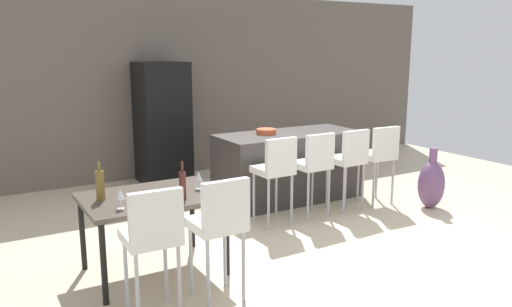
{
  "coord_description": "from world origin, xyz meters",
  "views": [
    {
      "loc": [
        -3.32,
        -4.71,
        2.04
      ],
      "look_at": [
        -0.42,
        0.21,
        0.85
      ],
      "focal_mm": 35.57,
      "sensor_mm": 36.0,
      "label": 1
    }
  ],
  "objects_px": {
    "dining_chair_far": "(220,220)",
    "potted_plant": "(311,145)",
    "refrigerator": "(162,123)",
    "bar_chair_middle": "(314,162)",
    "bar_chair_right": "(349,157)",
    "wine_bottle_end": "(183,185)",
    "wine_glass_left": "(120,194)",
    "dining_chair_near": "(153,233)",
    "dining_table": "(152,203)",
    "kitchen_island": "(289,166)",
    "bar_chair_far": "(380,153)",
    "fruit_bowl": "(266,131)",
    "floor_vase": "(431,184)",
    "bar_chair_left": "(276,167)",
    "wine_bottle_middle": "(100,185)",
    "wine_glass_right": "(199,176)"
  },
  "relations": [
    {
      "from": "dining_table",
      "to": "floor_vase",
      "type": "xyz_separation_m",
      "value": [
        3.75,
        0.04,
        -0.35
      ]
    },
    {
      "from": "kitchen_island",
      "to": "bar_chair_far",
      "type": "bearing_deg",
      "value": -42.03
    },
    {
      "from": "bar_chair_far",
      "to": "floor_vase",
      "type": "xyz_separation_m",
      "value": [
        0.48,
        -0.47,
        -0.38
      ]
    },
    {
      "from": "bar_chair_left",
      "to": "dining_chair_far",
      "type": "xyz_separation_m",
      "value": [
        -1.38,
        -1.32,
        0.0
      ]
    },
    {
      "from": "fruit_bowl",
      "to": "bar_chair_far",
      "type": "bearing_deg",
      "value": -36.16
    },
    {
      "from": "floor_vase",
      "to": "bar_chair_far",
      "type": "bearing_deg",
      "value": 135.63
    },
    {
      "from": "kitchen_island",
      "to": "bar_chair_far",
      "type": "xyz_separation_m",
      "value": [
        0.89,
        -0.8,
        0.24
      ]
    },
    {
      "from": "wine_bottle_end",
      "to": "dining_chair_far",
      "type": "bearing_deg",
      "value": -81.7
    },
    {
      "from": "kitchen_island",
      "to": "potted_plant",
      "type": "height_order",
      "value": "kitchen_island"
    },
    {
      "from": "dining_table",
      "to": "fruit_bowl",
      "type": "height_order",
      "value": "fruit_bowl"
    },
    {
      "from": "bar_chair_right",
      "to": "bar_chair_far",
      "type": "relative_size",
      "value": 1.0
    },
    {
      "from": "bar_chair_right",
      "to": "bar_chair_far",
      "type": "xyz_separation_m",
      "value": [
        0.52,
        0.0,
        0.0
      ]
    },
    {
      "from": "wine_bottle_end",
      "to": "floor_vase",
      "type": "distance_m",
      "value": 3.61
    },
    {
      "from": "dining_table",
      "to": "fruit_bowl",
      "type": "xyz_separation_m",
      "value": [
        2.07,
        1.39,
        0.29
      ]
    },
    {
      "from": "wine_glass_right",
      "to": "dining_chair_far",
      "type": "bearing_deg",
      "value": -102.4
    },
    {
      "from": "dining_chair_far",
      "to": "wine_bottle_middle",
      "type": "relative_size",
      "value": 3.1
    },
    {
      "from": "kitchen_island",
      "to": "wine_bottle_end",
      "type": "height_order",
      "value": "wine_bottle_end"
    },
    {
      "from": "refrigerator",
      "to": "bar_chair_right",
      "type": "bearing_deg",
      "value": -59.34
    },
    {
      "from": "bar_chair_far",
      "to": "wine_bottle_middle",
      "type": "height_order",
      "value": "wine_bottle_middle"
    },
    {
      "from": "bar_chair_right",
      "to": "floor_vase",
      "type": "bearing_deg",
      "value": -25.09
    },
    {
      "from": "fruit_bowl",
      "to": "bar_chair_middle",
      "type": "bearing_deg",
      "value": -81.11
    },
    {
      "from": "bar_chair_right",
      "to": "dining_chair_near",
      "type": "distance_m",
      "value": 3.31
    },
    {
      "from": "bar_chair_left",
      "to": "refrigerator",
      "type": "relative_size",
      "value": 0.57
    },
    {
      "from": "bar_chair_middle",
      "to": "bar_chair_right",
      "type": "relative_size",
      "value": 1.0
    },
    {
      "from": "dining_table",
      "to": "dining_chair_far",
      "type": "relative_size",
      "value": 1.17
    },
    {
      "from": "dining_chair_near",
      "to": "wine_bottle_middle",
      "type": "height_order",
      "value": "wine_bottle_middle"
    },
    {
      "from": "wine_bottle_middle",
      "to": "bar_chair_left",
      "type": "bearing_deg",
      "value": 11.46
    },
    {
      "from": "wine_glass_right",
      "to": "potted_plant",
      "type": "height_order",
      "value": "wine_glass_right"
    },
    {
      "from": "dining_chair_near",
      "to": "potted_plant",
      "type": "xyz_separation_m",
      "value": [
        4.34,
        3.87,
        -0.39
      ]
    },
    {
      "from": "refrigerator",
      "to": "floor_vase",
      "type": "bearing_deg",
      "value": -50.29
    },
    {
      "from": "bar_chair_middle",
      "to": "potted_plant",
      "type": "relative_size",
      "value": 1.95
    },
    {
      "from": "kitchen_island",
      "to": "dining_table",
      "type": "height_order",
      "value": "kitchen_island"
    },
    {
      "from": "refrigerator",
      "to": "dining_chair_far",
      "type": "bearing_deg",
      "value": -103.89
    },
    {
      "from": "bar_chair_left",
      "to": "potted_plant",
      "type": "distance_m",
      "value": 3.53
    },
    {
      "from": "bar_chair_middle",
      "to": "dining_chair_near",
      "type": "height_order",
      "value": "same"
    },
    {
      "from": "wine_glass_left",
      "to": "bar_chair_left",
      "type": "bearing_deg",
      "value": 20.83
    },
    {
      "from": "dining_chair_near",
      "to": "refrigerator",
      "type": "distance_m",
      "value": 4.17
    },
    {
      "from": "fruit_bowl",
      "to": "wine_bottle_middle",
      "type": "bearing_deg",
      "value": -152.41
    },
    {
      "from": "floor_vase",
      "to": "bar_chair_left",
      "type": "bearing_deg",
      "value": 167.46
    },
    {
      "from": "refrigerator",
      "to": "fruit_bowl",
      "type": "bearing_deg",
      "value": -63.7
    },
    {
      "from": "wine_bottle_middle",
      "to": "wine_bottle_end",
      "type": "xyz_separation_m",
      "value": [
        0.63,
        -0.34,
        -0.01
      ]
    },
    {
      "from": "bar_chair_middle",
      "to": "wine_bottle_end",
      "type": "height_order",
      "value": "wine_bottle_end"
    },
    {
      "from": "kitchen_island",
      "to": "dining_table",
      "type": "xyz_separation_m",
      "value": [
        -2.38,
        -1.31,
        0.21
      ]
    },
    {
      "from": "dining_chair_far",
      "to": "wine_glass_left",
      "type": "bearing_deg",
      "value": 138.32
    },
    {
      "from": "dining_chair_far",
      "to": "potted_plant",
      "type": "height_order",
      "value": "dining_chair_far"
    },
    {
      "from": "bar_chair_middle",
      "to": "dining_chair_far",
      "type": "xyz_separation_m",
      "value": [
        -1.93,
        -1.32,
        0.0
      ]
    },
    {
      "from": "fruit_bowl",
      "to": "potted_plant",
      "type": "xyz_separation_m",
      "value": [
        1.99,
        1.67,
        -0.65
      ]
    },
    {
      "from": "wine_bottle_middle",
      "to": "wine_glass_left",
      "type": "distance_m",
      "value": 0.35
    },
    {
      "from": "fruit_bowl",
      "to": "potted_plant",
      "type": "relative_size",
      "value": 0.49
    },
    {
      "from": "refrigerator",
      "to": "bar_chair_middle",
      "type": "bearing_deg",
      "value": -69.3
    }
  ]
}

